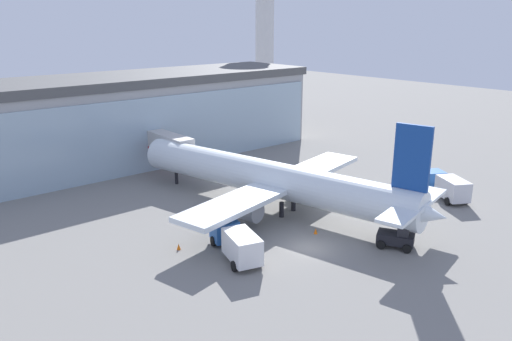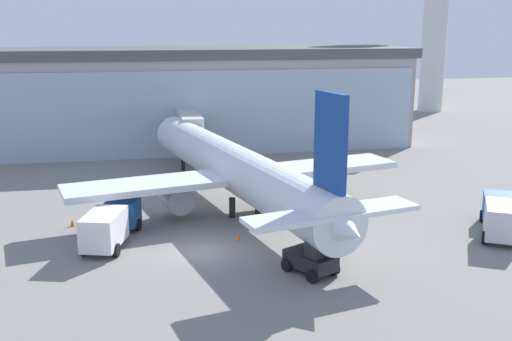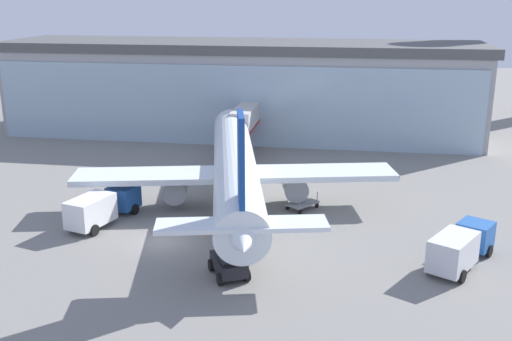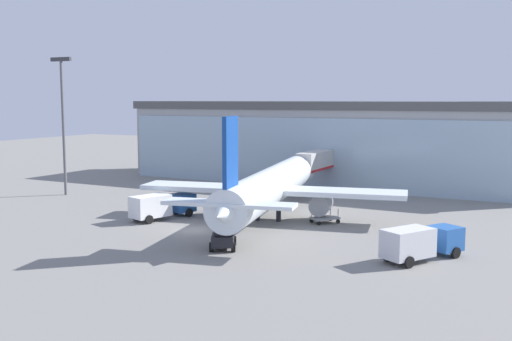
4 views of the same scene
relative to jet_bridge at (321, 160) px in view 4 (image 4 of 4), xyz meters
name	(u,v)px [view 4 (image 4 of 4)]	position (x,y,z in m)	size (l,w,h in m)	color
ground	(194,230)	(-2.37, -28.37, -4.25)	(240.00, 240.00, 0.00)	gray
terminal_building	(328,142)	(-2.37, 9.27, 1.86)	(62.90, 16.25, 12.20)	#9F9F9F
jet_bridge	(321,160)	(0.00, 0.00, 0.00)	(2.51, 12.12, 5.62)	beige
apron_light_mast	(63,114)	(-29.01, -17.73, 6.41)	(3.20, 0.40, 17.85)	#59595E
airplane	(273,185)	(1.71, -19.19, -0.83)	(28.06, 37.29, 11.13)	white
catering_truck	(161,205)	(-8.29, -25.39, -2.78)	(4.30, 7.62, 2.65)	#2659A5
fuel_truck	(420,242)	(19.26, -29.69, -2.78)	(5.66, 7.38, 2.65)	#2659A5
baggage_cart	(325,218)	(7.76, -19.67, -3.74)	(2.99, 3.19, 1.50)	gray
pushback_tug	(223,237)	(3.75, -33.45, -3.27)	(3.29, 3.68, 2.30)	black
safety_cone_nose	(228,227)	(0.47, -26.68, -3.97)	(0.36, 0.36, 0.55)	orange
safety_cone_wingtip	(163,207)	(-11.25, -20.92, -3.97)	(0.36, 0.36, 0.55)	orange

